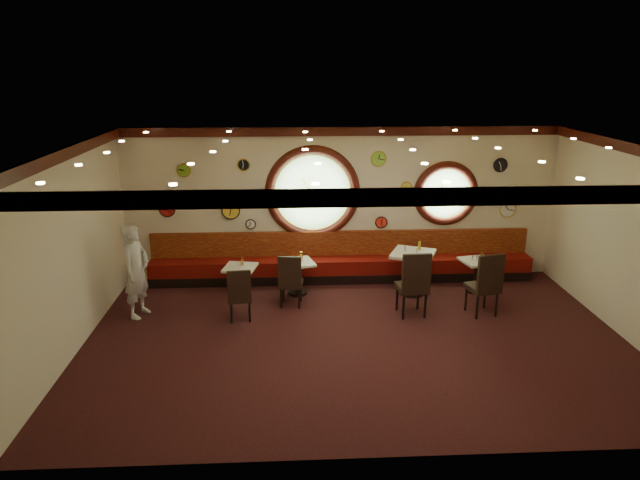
{
  "coord_description": "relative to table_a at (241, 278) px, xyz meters",
  "views": [
    {
      "loc": [
        -1.05,
        -8.57,
        4.41
      ],
      "look_at": [
        -0.56,
        0.8,
        1.5
      ],
      "focal_mm": 32.0,
      "sensor_mm": 36.0,
      "label": 1
    }
  ],
  "objects": [
    {
      "name": "wall_clock_3",
      "position": [
        2.91,
        1.09,
        0.79
      ],
      "size": [
        0.24,
        0.03,
        0.24
      ],
      "primitive_type": "cylinder",
      "rotation": [
        1.57,
        0.0,
        0.0
      ],
      "color": "red",
      "rests_on": "wall_back"
    },
    {
      "name": "wall_clock_4",
      "position": [
        -1.54,
        1.09,
        1.14
      ],
      "size": [
        0.32,
        0.03,
        0.32
      ],
      "primitive_type": "cylinder",
      "rotation": [
        1.57,
        0.0,
        0.0
      ],
      "color": "red",
      "rests_on": "wall_back"
    },
    {
      "name": "porthole_right_frame",
      "position": [
        4.26,
        1.11,
        1.39
      ],
      "size": [
        1.38,
        0.18,
        1.38
      ],
      "primitive_type": "torus",
      "rotation": [
        1.57,
        0.0,
        0.0
      ],
      "color": "#370F0A",
      "rests_on": "wall_back"
    },
    {
      "name": "condiment_d_salt",
      "position": [
        4.59,
        0.09,
        0.3
      ],
      "size": [
        0.03,
        0.03,
        0.1
      ],
      "primitive_type": "cylinder",
      "color": "silver",
      "rests_on": "table_d"
    },
    {
      "name": "condiment_c_pepper",
      "position": [
        3.45,
        0.02,
        0.5
      ],
      "size": [
        0.03,
        0.03,
        0.09
      ],
      "primitive_type": "cylinder",
      "color": "silver",
      "rests_on": "table_c"
    },
    {
      "name": "table_d",
      "position": [
        4.7,
        0.09,
        0.01
      ],
      "size": [
        0.72,
        0.72,
        0.67
      ],
      "color": "black",
      "rests_on": "floor"
    },
    {
      "name": "table_a",
      "position": [
        0.0,
        0.0,
        0.0
      ],
      "size": [
        0.7,
        0.7,
        0.65
      ],
      "color": "black",
      "rests_on": "floor"
    },
    {
      "name": "wall_clock_5",
      "position": [
        0.06,
        1.09,
        2.04
      ],
      "size": [
        0.24,
        0.03,
        0.24
      ],
      "primitive_type": "cylinder",
      "rotation": [
        1.57,
        0.0,
        0.0
      ],
      "color": "black",
      "rests_on": "wall_back"
    },
    {
      "name": "condiment_c_salt",
      "position": [
        3.24,
        0.12,
        0.51
      ],
      "size": [
        0.04,
        0.04,
        0.1
      ],
      "primitive_type": "cylinder",
      "color": "silver",
      "rests_on": "table_c"
    },
    {
      "name": "wall_clock_7",
      "position": [
        0.16,
        1.09,
        0.79
      ],
      "size": [
        0.2,
        0.03,
        0.2
      ],
      "primitive_type": "cylinder",
      "rotation": [
        1.57,
        0.0,
        0.0
      ],
      "color": "white",
      "rests_on": "wall_back"
    },
    {
      "name": "porthole_left_frame",
      "position": [
        1.46,
        1.11,
        1.44
      ],
      "size": [
        1.98,
        0.18,
        1.98
      ],
      "primitive_type": "torus",
      "rotation": [
        1.57,
        0.0,
        0.0
      ],
      "color": "#370F0A",
      "rests_on": "wall_back"
    },
    {
      "name": "wall_clock_2",
      "position": [
        3.41,
        1.09,
        1.54
      ],
      "size": [
        0.22,
        0.03,
        0.22
      ],
      "primitive_type": "cylinder",
      "rotation": [
        1.57,
        0.0,
        0.0
      ],
      "color": "gold",
      "rests_on": "wall_back"
    },
    {
      "name": "chair_d",
      "position": [
        4.49,
        -1.06,
        0.28
      ],
      "size": [
        0.61,
        0.61,
        0.75
      ],
      "rotation": [
        0.0,
        0.0,
        0.23
      ],
      "color": "black",
      "rests_on": "floor"
    },
    {
      "name": "condiment_b_salt",
      "position": [
        1.01,
        0.23,
        0.32
      ],
      "size": [
        0.04,
        0.04,
        0.1
      ],
      "primitive_type": "cylinder",
      "color": "silver",
      "rests_on": "table_b"
    },
    {
      "name": "molding_front",
      "position": [
        2.06,
        -4.82,
        2.7
      ],
      "size": [
        9.0,
        0.1,
        0.18
      ],
      "primitive_type": "cube",
      "color": "#370F0A",
      "rests_on": "wall_back"
    },
    {
      "name": "porthole_left_ring",
      "position": [
        1.46,
        1.08,
        1.44
      ],
      "size": [
        1.61,
        0.03,
        1.61
      ],
      "primitive_type": "torus",
      "rotation": [
        1.57,
        0.0,
        0.0
      ],
      "color": "gold",
      "rests_on": "wall_back"
    },
    {
      "name": "porthole_right_ring",
      "position": [
        4.26,
        1.08,
        1.39
      ],
      "size": [
        1.09,
        0.03,
        1.09
      ],
      "primitive_type": "torus",
      "rotation": [
        1.57,
        0.0,
        0.0
      ],
      "color": "gold",
      "rests_on": "wall_back"
    },
    {
      "name": "condiment_b_bottle",
      "position": [
        1.19,
        0.23,
        0.36
      ],
      "size": [
        0.06,
        0.06,
        0.18
      ],
      "primitive_type": "cylinder",
      "color": "gold",
      "rests_on": "table_b"
    },
    {
      "name": "wall_clock_0",
      "position": [
        -1.14,
        1.09,
        1.94
      ],
      "size": [
        0.26,
        0.03,
        0.26
      ],
      "primitive_type": "cylinder",
      "rotation": [
        1.57,
        0.0,
        0.0
      ],
      "color": "#77B223",
      "rests_on": "wall_back"
    },
    {
      "name": "table_b",
      "position": [
        1.11,
        0.17,
        0.01
      ],
      "size": [
        0.76,
        0.76,
        0.68
      ],
      "color": "black",
      "rests_on": "floor"
    },
    {
      "name": "condiment_a_bottle",
      "position": [
        0.04,
        0.08,
        0.32
      ],
      "size": [
        0.05,
        0.05,
        0.16
      ],
      "primitive_type": "cylinder",
      "color": "#CA822F",
      "rests_on": "table_a"
    },
    {
      "name": "condiment_a_pepper",
      "position": [
        0.01,
        -0.0,
        0.29
      ],
      "size": [
        0.03,
        0.03,
        0.09
      ],
      "primitive_type": "cylinder",
      "color": "silver",
      "rests_on": "table_a"
    },
    {
      "name": "waiter",
      "position": [
        -1.78,
        -0.71,
        0.45
      ],
      "size": [
        0.59,
        0.73,
        1.72
      ],
      "primitive_type": "imported",
      "rotation": [
        0.0,
        0.0,
        1.26
      ],
      "color": "silver",
      "rests_on": "floor"
    },
    {
      "name": "wall_front",
      "position": [
        2.06,
        -4.87,
        1.19
      ],
      "size": [
        9.0,
        0.02,
        3.2
      ],
      "primitive_type": "cube",
      "color": "beige",
      "rests_on": "floor"
    },
    {
      "name": "ceiling",
      "position": [
        2.06,
        -1.87,
        2.79
      ],
      "size": [
        9.0,
        6.0,
        0.02
      ],
      "primitive_type": "cube",
      "color": "gold",
      "rests_on": "wall_back"
    },
    {
      "name": "wall_clock_1",
      "position": [
        2.81,
        1.09,
        2.14
      ],
      "size": [
        0.3,
        0.03,
        0.3
      ],
      "primitive_type": "cylinder",
      "rotation": [
        1.57,
        0.0,
        0.0
      ],
      "color": "#81BF3B",
      "rests_on": "wall_back"
    },
    {
      "name": "wall_right",
      "position": [
        6.56,
        -1.87,
        1.19
      ],
      "size": [
        0.02,
        6.0,
        3.2
      ],
      "primitive_type": "cube",
      "color": "beige",
      "rests_on": "floor"
    },
    {
      "name": "condiment_d_bottle",
      "position": [
        4.78,
        0.12,
        0.33
      ],
      "size": [
        0.05,
        0.05,
        0.15
      ],
      "primitive_type": "cylinder",
      "color": "gold",
      "rests_on": "table_d"
    },
    {
      "name": "banquette_base",
      "position": [
        2.06,
        0.85,
        -0.31
      ],
      "size": [
        8.0,
        0.55,
        0.2
      ],
      "primitive_type": "cube",
      "color": "black",
      "rests_on": "floor"
    },
    {
      "name": "wall_left",
      "position": [
        -2.44,
        -1.87,
        1.19
      ],
      "size": [
        0.02,
        6.0,
        3.2
      ],
      "primitive_type": "cube",
      "color": "beige",
      "rests_on": "floor"
    },
    {
      "name": "table_c",
      "position": [
        3.38,
        0.05,
        0.14
      ],
      "size": [
        1.04,
        1.04,
        0.87
      ],
      "color": "black",
      "rests_on": "floor"
    },
    {
      "name": "wall_back",
      "position": [
        2.06,
        1.13,
        1.19
      ],
      "size": [
        9.0,
        0.02,
        3.2
      ],
      "primitive_type": "cube",
      "color": "beige",
      "rests_on": "floor"
    },
    {
      "name": "banquette_back",
      "position": [
        2.06,
        1.07,
        0.34
      ],
      "size": [
        8.0,
        0.1,
        0.55
      ],
      "primitive_type": "cube",
      "color": "#61070B",
      "rests_on": "wall_back"
    },
    {
      "name": "condiment_b_pepper",
      "position": [
        1.09,
        0.14,
        0.32
      ],
      "size": [
        0.04,
        0.04,
        0.1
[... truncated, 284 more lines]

